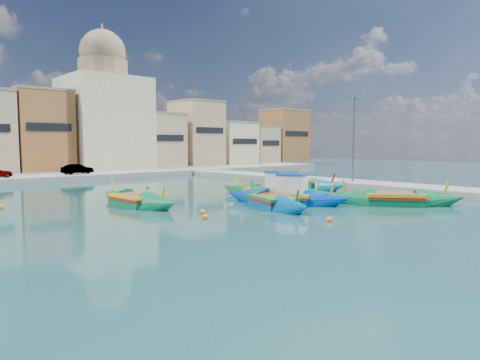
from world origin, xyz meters
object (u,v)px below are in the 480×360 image
luzzu_cyan_mid (302,185)px  church_block (104,110)px  quay_street_lamp (353,138)px  luzzu_blue_cabin (286,198)px  luzzu_cyan_south (394,200)px  luzzu_blue_south (272,203)px  luzzu_turquoise_cabin (275,192)px  luzzu_green (137,201)px

luzzu_cyan_mid → church_block: bearing=96.4°
quay_street_lamp → luzzu_cyan_mid: (-3.93, 2.45, -4.06)m
luzzu_blue_cabin → luzzu_cyan_south: (4.75, -4.90, -0.08)m
luzzu_blue_cabin → luzzu_cyan_south: luzzu_blue_cabin is taller
church_block → luzzu_cyan_mid: church_block is taller
luzzu_cyan_mid → luzzu_blue_cabin: bearing=-146.3°
church_block → luzzu_blue_cabin: bearing=-97.4°
church_block → luzzu_blue_south: (-6.49, -37.50, -8.16)m
luzzu_turquoise_cabin → luzzu_cyan_mid: 7.10m
luzzu_blue_south → luzzu_cyan_south: size_ratio=1.02×
church_block → luzzu_cyan_mid: 32.77m
luzzu_cyan_mid → luzzu_cyan_south: bearing=-109.0°
luzzu_cyan_mid → luzzu_green: size_ratio=1.09×
church_block → luzzu_blue_south: 38.92m
church_block → luzzu_green: size_ratio=2.34×
quay_street_lamp → luzzu_turquoise_cabin: (-10.43, -0.41, -3.98)m
church_block → luzzu_turquoise_cabin: 35.47m
quay_street_lamp → luzzu_cyan_mid: size_ratio=0.90×
luzzu_blue_cabin → quay_street_lamp: bearing=14.3°
luzzu_cyan_mid → luzzu_green: 15.91m
quay_street_lamp → luzzu_turquoise_cabin: 11.17m
quay_street_lamp → luzzu_blue_south: 14.93m
church_block → luzzu_blue_cabin: (-4.85, -37.13, -8.04)m
luzzu_cyan_mid → luzzu_green: luzzu_cyan_mid is taller
luzzu_blue_south → church_block: bearing=80.2°
church_block → luzzu_cyan_mid: size_ratio=2.15×
church_block → luzzu_cyan_south: church_block is taller
quay_street_lamp → luzzu_turquoise_cabin: quay_street_lamp is taller
luzzu_green → luzzu_blue_south: bearing=-45.6°
luzzu_cyan_mid → luzzu_cyan_south: (-3.60, -10.48, 0.01)m
church_block → luzzu_cyan_mid: (3.51, -31.55, -8.13)m
church_block → luzzu_blue_cabin: size_ratio=2.23×
luzzu_blue_cabin → luzzu_cyan_south: bearing=-45.9°
church_block → luzzu_blue_south: size_ratio=2.30×
luzzu_blue_cabin → luzzu_green: bearing=143.1°
luzzu_blue_cabin → luzzu_blue_south: size_ratio=1.03×
church_block → luzzu_green: bearing=-111.5°
luzzu_green → luzzu_cyan_south: luzzu_cyan_south is taller
quay_street_lamp → luzzu_green: 20.42m
luzzu_blue_cabin → luzzu_cyan_mid: bearing=33.7°
luzzu_blue_south → luzzu_cyan_mid: bearing=30.7°
luzzu_cyan_south → luzzu_cyan_mid: bearing=71.0°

